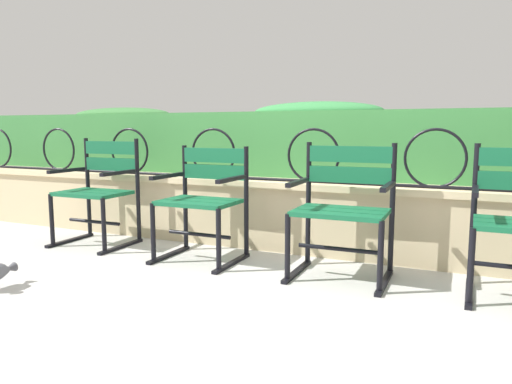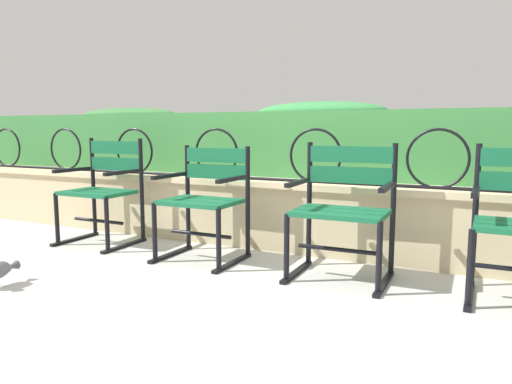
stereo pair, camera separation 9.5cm
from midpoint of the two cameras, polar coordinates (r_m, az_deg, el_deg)
name	(u,v)px [view 1 (the left image)]	position (r m, az deg, el deg)	size (l,w,h in m)	color
ground_plane	(252,274)	(3.29, -1.29, -9.68)	(60.00, 60.00, 0.00)	#B7B5AF
stone_wall	(291,214)	(3.90, 3.53, -2.68)	(8.20, 0.41, 0.56)	#C6B289
iron_arch_fence	(265,158)	(3.85, 0.31, 4.09)	(7.64, 0.02, 0.42)	black
hedge_row	(313,141)	(4.20, 6.13, 6.06)	(8.03, 0.46, 0.68)	#387A3D
park_chair_leftmost	(99,189)	(4.28, -18.72, 0.39)	(0.59, 0.52, 0.89)	#145B38
park_chair_centre_left	(204,198)	(3.60, -6.96, -0.74)	(0.59, 0.52, 0.84)	#145B38
park_chair_centre_right	(343,206)	(3.19, 9.50, -1.65)	(0.63, 0.53, 0.88)	#145B38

